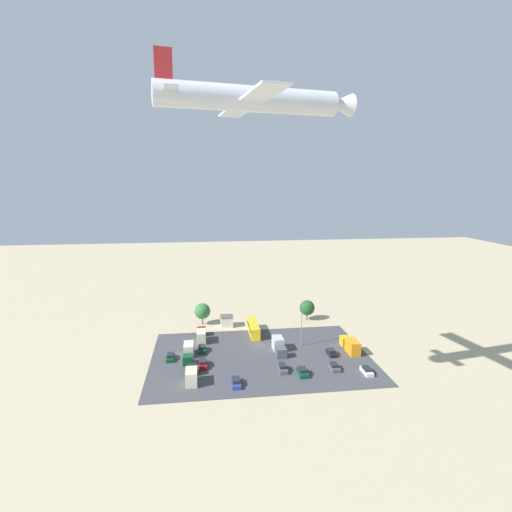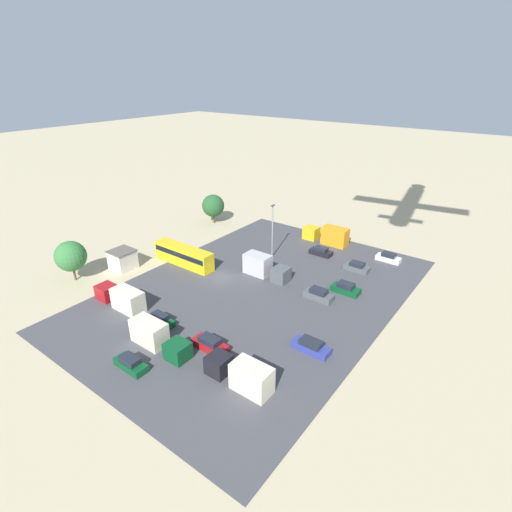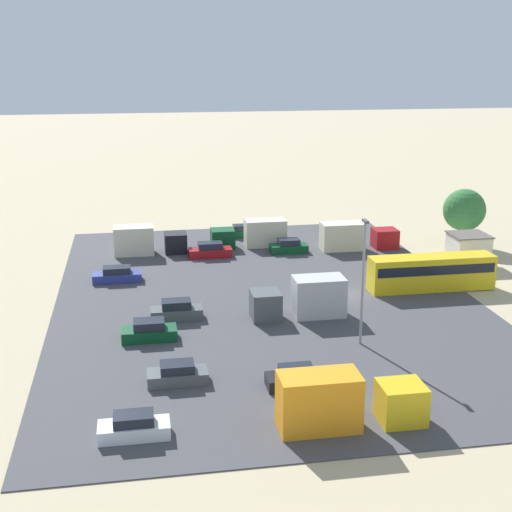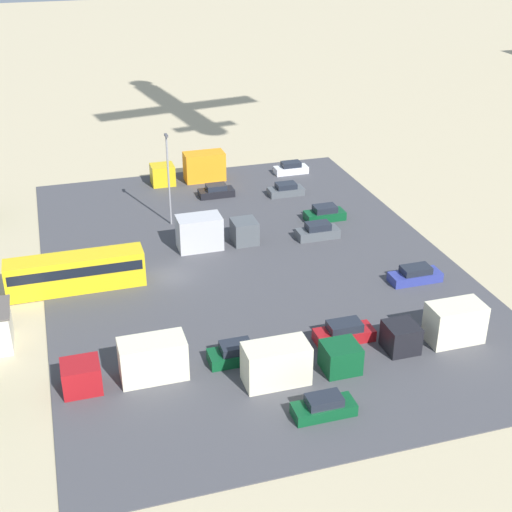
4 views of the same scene
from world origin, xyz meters
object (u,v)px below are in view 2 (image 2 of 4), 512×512
object	(u,v)px
parked_car_2	(357,267)
parked_car_4	(210,344)
parked_truck_0	(242,374)
parked_truck_2	(157,337)
parked_car_6	(159,320)
parked_truck_3	(122,298)
shed_building	(123,259)
parked_car_5	(311,346)
parked_car_7	(321,252)
bus	(184,255)
parked_car_3	(130,364)
parked_truck_4	(328,235)
parked_car_8	(318,295)
parked_car_0	(346,289)
parked_car_1	(388,258)
parked_truck_1	(264,267)

from	to	relation	value
parked_car_2	parked_car_4	distance (m)	30.50
parked_truck_0	parked_truck_2	world-z (taller)	parked_truck_0
parked_car_6	parked_car_2	bearing A→B (deg)	-25.31
parked_truck_3	shed_building	bearing A→B (deg)	53.05
parked_car_5	parked_car_7	size ratio (longest dim) A/B	1.16
parked_car_2	parked_car_4	size ratio (longest dim) A/B	0.88
bus	parked_car_3	size ratio (longest dim) A/B	2.79
shed_building	parked_truck_4	distance (m)	37.85
parked_car_3	parked_car_8	size ratio (longest dim) A/B	0.98
parked_car_0	parked_truck_0	distance (m)	24.56
parked_car_2	parked_truck_2	bearing A→B (deg)	-17.95
parked_car_6	shed_building	bearing A→B (deg)	67.27
parked_car_4	parked_car_6	bearing A→B (deg)	91.64
parked_car_3	parked_car_4	bearing A→B (deg)	-31.46
parked_car_0	parked_truck_4	xyz separation A→B (m)	(-15.38, -11.03, 0.92)
shed_building	parked_car_2	xyz separation A→B (m)	(-22.84, 31.98, -0.97)
parked_car_3	parked_car_7	bearing A→B (deg)	-3.61
parked_car_0	shed_building	bearing A→B (deg)	-66.04
parked_car_3	parked_car_6	world-z (taller)	parked_car_6
parked_truck_2	bus	bearing A→B (deg)	-141.97
bus	parked_car_2	world-z (taller)	bus
parked_car_5	parked_car_1	bearing A→B (deg)	-177.28
bus	parked_truck_3	xyz separation A→B (m)	(14.77, 2.90, -0.33)
parked_car_8	parked_truck_2	xyz separation A→B (m)	(21.54, -10.15, 0.71)
bus	parked_car_8	bearing A→B (deg)	98.71
shed_building	parked_car_0	xyz separation A→B (m)	(-14.96, 33.66, -0.91)
parked_car_1	parked_car_6	world-z (taller)	parked_car_6
parked_truck_0	parked_truck_4	xyz separation A→B (m)	(-39.93, -10.71, 0.14)
parked_car_6	parked_truck_1	world-z (taller)	parked_truck_1
parked_car_2	parked_car_5	distance (m)	23.44
parked_car_7	parked_truck_0	size ratio (longest dim) A/B	0.51
parked_car_4	parked_truck_4	bearing A→B (deg)	5.85
parked_car_2	parked_car_3	size ratio (longest dim) A/B	0.96
parked_truck_0	parked_truck_4	world-z (taller)	parked_truck_4
parked_car_1	parked_car_8	xyz separation A→B (m)	(18.63, -3.65, 0.07)
parked_car_0	parked_truck_3	distance (m)	32.63
parked_car_7	parked_truck_3	xyz separation A→B (m)	(32.34, -14.08, 0.81)
parked_car_1	parked_truck_2	bearing A→B (deg)	161.03
parked_car_0	parked_truck_1	xyz separation A→B (m)	(2.92, -13.04, 0.87)
parked_car_3	parked_truck_2	size ratio (longest dim) A/B	0.50
parked_truck_3	bus	bearing A→B (deg)	11.12
parked_car_2	parked_car_0	bearing A→B (deg)	12.04
parked_car_0	parked_car_7	xyz separation A→B (m)	(-9.81, -9.51, -0.06)
shed_building	parked_car_5	bearing A→B (deg)	89.70
shed_building	parked_truck_0	bearing A→B (deg)	73.96
parked_car_3	parked_truck_3	xyz separation A→B (m)	(-7.46, -11.57, 0.79)
parked_car_1	parked_truck_4	world-z (taller)	parked_truck_4
bus	parked_car_6	world-z (taller)	bus
parked_car_0	parked_car_6	world-z (taller)	parked_car_0
parked_car_5	parked_car_8	world-z (taller)	parked_car_8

